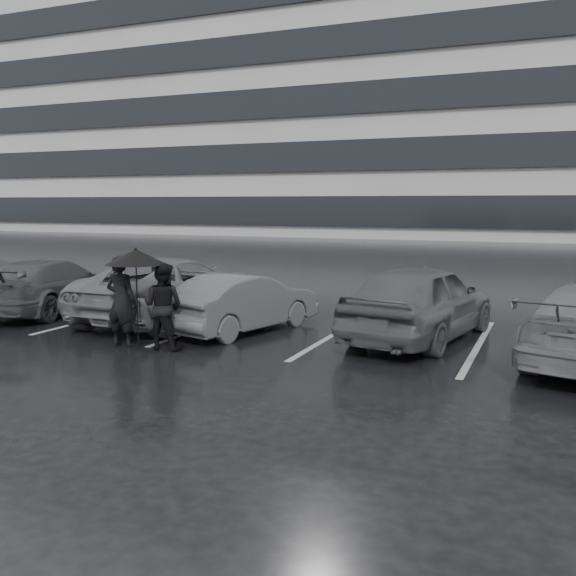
% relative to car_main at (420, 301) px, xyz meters
% --- Properties ---
extents(ground, '(160.00, 160.00, 0.00)m').
position_rel_car_main_xyz_m(ground, '(-2.29, -2.60, -0.76)').
color(ground, black).
rests_on(ground, ground).
extents(office_building, '(61.00, 26.00, 29.00)m').
position_rel_car_main_xyz_m(office_building, '(-24.29, 45.40, 13.58)').
color(office_building, '#9A9A9D').
rests_on(office_building, ground).
extents(car_main, '(2.54, 4.69, 1.51)m').
position_rel_car_main_xyz_m(car_main, '(0.00, 0.00, 0.00)').
color(car_main, black).
rests_on(car_main, ground).
extents(car_west_a, '(2.13, 3.83, 1.20)m').
position_rel_car_main_xyz_m(car_west_a, '(-3.53, -0.57, -0.16)').
color(car_west_a, '#2A2A2C').
rests_on(car_west_a, ground).
extents(car_west_b, '(2.38, 5.11, 1.42)m').
position_rel_car_main_xyz_m(car_west_b, '(-5.66, 0.02, -0.05)').
color(car_west_b, '#444446').
rests_on(car_west_b, ground).
extents(car_west_c, '(2.45, 4.66, 1.29)m').
position_rel_car_main_xyz_m(car_west_c, '(-8.85, -0.30, -0.11)').
color(car_west_c, black).
rests_on(car_west_c, ground).
extents(pedestrian_left, '(0.62, 0.42, 1.68)m').
position_rel_car_main_xyz_m(pedestrian_left, '(-4.96, -2.68, 0.09)').
color(pedestrian_left, black).
rests_on(pedestrian_left, ground).
extents(pedestrian_right, '(0.80, 0.64, 1.57)m').
position_rel_car_main_xyz_m(pedestrian_right, '(-4.12, -2.59, 0.03)').
color(pedestrian_right, black).
rests_on(pedestrian_right, ground).
extents(umbrella, '(1.08, 1.08, 1.84)m').
position_rel_car_main_xyz_m(umbrella, '(-4.59, -2.71, 0.91)').
color(umbrella, black).
rests_on(umbrella, ground).
extents(stall_stripes, '(19.72, 5.00, 0.00)m').
position_rel_car_main_xyz_m(stall_stripes, '(-3.09, -0.10, -0.75)').
color(stall_stripes, gray).
rests_on(stall_stripes, ground).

